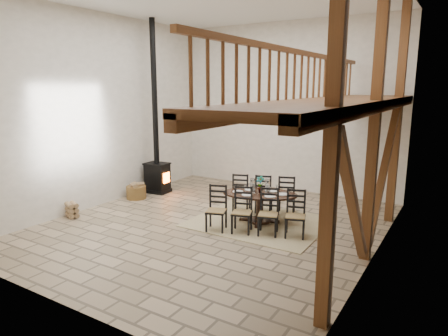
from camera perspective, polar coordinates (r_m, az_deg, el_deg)
The scene contains 7 objects.
ground at distance 9.28m, azimuth -1.57°, elevation -8.19°, with size 8.00×8.00×0.00m, color tan.
room_shell at distance 8.14m, azimuth 5.47°, elevation 10.65°, with size 7.02×8.02×5.01m.
rug at distance 9.50m, azimuth 5.07°, elevation -7.68°, with size 3.00×2.50×0.02m, color tan.
dining_table at distance 9.32m, azimuth 5.05°, elevation -5.74°, with size 2.37×2.41×1.11m.
wood_stove at distance 11.99m, azimuth -9.60°, elevation 1.73°, with size 0.74×0.59×5.00m.
log_basket at distance 11.63m, azimuth -12.43°, elevation -3.32°, with size 0.55×0.55×0.46m.
log_stack at distance 10.45m, azimuth -20.89°, elevation -5.62°, with size 0.42×0.36×0.37m.
Camera 1 is at (4.79, -7.30, 3.15)m, focal length 32.00 mm.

